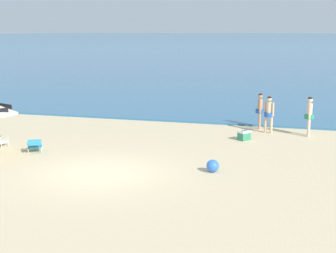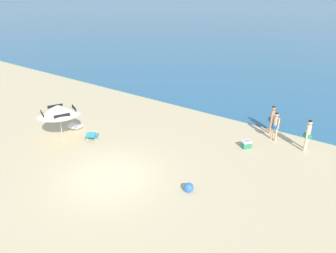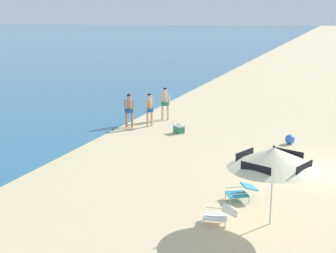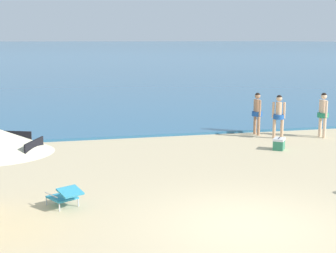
{
  "view_description": "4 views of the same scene",
  "coord_description": "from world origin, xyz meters",
  "px_view_note": "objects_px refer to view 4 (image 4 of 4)",
  "views": [
    {
      "loc": [
        6.51,
        -14.29,
        4.58
      ],
      "look_at": [
        1.14,
        4.07,
        0.87
      ],
      "focal_mm": 53.27,
      "sensor_mm": 36.0,
      "label": 1
    },
    {
      "loc": [
        9.0,
        -7.52,
        7.61
      ],
      "look_at": [
        0.16,
        4.25,
        1.04
      ],
      "focal_mm": 31.86,
      "sensor_mm": 36.0,
      "label": 2
    },
    {
      "loc": [
        -16.51,
        -0.13,
        5.26
      ],
      "look_at": [
        0.83,
        5.9,
        1.01
      ],
      "focal_mm": 49.57,
      "sensor_mm": 36.0,
      "label": 3
    },
    {
      "loc": [
        -3.86,
        -8.97,
        3.77
      ],
      "look_at": [
        -0.26,
        5.82,
        1.08
      ],
      "focal_mm": 53.13,
      "sensor_mm": 36.0,
      "label": 4
    }
  ],
  "objects_px": {
    "lounge_chair_beside_umbrella": "(65,195)",
    "person_wading_in": "(257,111)",
    "person_standing_near_shore": "(279,113)",
    "cooler_box": "(279,144)",
    "person_standing_beside": "(323,112)"
  },
  "relations": [
    {
      "from": "person_standing_near_shore",
      "to": "cooler_box",
      "type": "distance_m",
      "value": 2.15
    },
    {
      "from": "person_wading_in",
      "to": "cooler_box",
      "type": "bearing_deg",
      "value": -97.51
    },
    {
      "from": "person_standing_near_shore",
      "to": "person_wading_in",
      "type": "distance_m",
      "value": 1.02
    },
    {
      "from": "lounge_chair_beside_umbrella",
      "to": "person_standing_beside",
      "type": "height_order",
      "value": "person_standing_beside"
    },
    {
      "from": "lounge_chair_beside_umbrella",
      "to": "person_standing_near_shore",
      "type": "bearing_deg",
      "value": 36.73
    },
    {
      "from": "person_standing_near_shore",
      "to": "cooler_box",
      "type": "bearing_deg",
      "value": -114.94
    },
    {
      "from": "lounge_chair_beside_umbrella",
      "to": "person_wading_in",
      "type": "distance_m",
      "value": 10.5
    },
    {
      "from": "lounge_chair_beside_umbrella",
      "to": "person_standing_near_shore",
      "type": "height_order",
      "value": "person_standing_near_shore"
    },
    {
      "from": "person_standing_near_shore",
      "to": "person_standing_beside",
      "type": "height_order",
      "value": "person_standing_beside"
    },
    {
      "from": "person_standing_near_shore",
      "to": "cooler_box",
      "type": "relative_size",
      "value": 2.77
    },
    {
      "from": "person_standing_near_shore",
      "to": "lounge_chair_beside_umbrella",
      "type": "bearing_deg",
      "value": -143.27
    },
    {
      "from": "lounge_chair_beside_umbrella",
      "to": "cooler_box",
      "type": "relative_size",
      "value": 1.65
    },
    {
      "from": "lounge_chair_beside_umbrella",
      "to": "person_standing_beside",
      "type": "bearing_deg",
      "value": 30.72
    },
    {
      "from": "person_standing_near_shore",
      "to": "cooler_box",
      "type": "xyz_separation_m",
      "value": [
        -0.85,
        -1.82,
        -0.77
      ]
    },
    {
      "from": "person_standing_beside",
      "to": "cooler_box",
      "type": "distance_m",
      "value": 3.17
    }
  ]
}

